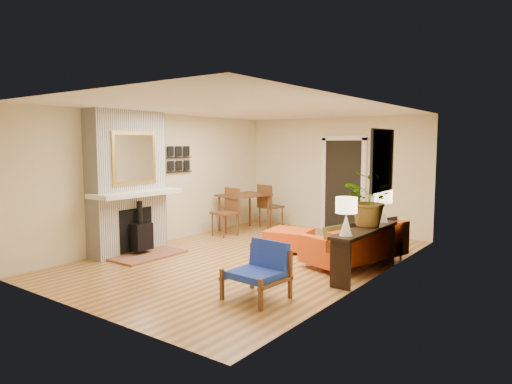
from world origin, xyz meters
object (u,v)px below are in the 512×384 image
(console_table, at_px, (365,238))
(lamp_near, at_px, (346,212))
(ottoman, at_px, (289,238))
(lamp_far, at_px, (383,202))
(blue_chair, at_px, (261,268))
(sofa, at_px, (359,245))
(dining_table, at_px, (246,202))
(houseplant, at_px, (371,199))

(console_table, relative_size, lamp_near, 3.43)
(ottoman, xyz_separation_m, lamp_far, (1.82, -0.05, 0.84))
(blue_chair, bearing_deg, console_table, 68.60)
(ottoman, bearing_deg, blue_chair, -65.50)
(sofa, relative_size, dining_table, 1.03)
(sofa, height_order, ottoman, sofa)
(console_table, xyz_separation_m, lamp_near, (0.00, -0.70, 0.49))
(sofa, relative_size, blue_chair, 2.73)
(blue_chair, xyz_separation_m, lamp_near, (0.69, 1.06, 0.67))
(houseplant, bearing_deg, lamp_near, -89.36)
(blue_chair, xyz_separation_m, console_table, (0.69, 1.76, 0.18))
(ottoman, relative_size, houseplant, 1.03)
(sofa, bearing_deg, console_table, -58.10)
(dining_table, bearing_deg, console_table, -25.82)
(sofa, relative_size, houseplant, 2.38)
(sofa, distance_m, blue_chair, 2.35)
(blue_chair, height_order, lamp_far, lamp_far)
(blue_chair, relative_size, lamp_far, 1.37)
(console_table, distance_m, houseplant, 0.60)
(lamp_far, bearing_deg, houseplant, -91.18)
(blue_chair, distance_m, console_table, 1.90)
(blue_chair, distance_m, lamp_far, 2.62)
(ottoman, height_order, console_table, console_table)
(sofa, height_order, lamp_far, lamp_far)
(sofa, xyz_separation_m, dining_table, (-3.29, 1.20, 0.36))
(console_table, xyz_separation_m, lamp_far, (0.00, 0.68, 0.49))
(lamp_near, distance_m, lamp_far, 1.38)
(lamp_near, bearing_deg, blue_chair, -122.98)
(console_table, bearing_deg, sofa, 121.90)
(blue_chair, xyz_separation_m, dining_table, (-2.95, 3.52, 0.29))
(console_table, bearing_deg, lamp_near, -90.00)
(ottoman, bearing_deg, houseplant, -16.33)
(lamp_near, bearing_deg, houseplant, 90.64)
(sofa, height_order, console_table, sofa)
(dining_table, distance_m, console_table, 4.04)
(sofa, xyz_separation_m, lamp_near, (0.35, -1.26, 0.74))
(dining_table, relative_size, console_table, 1.07)
(console_table, relative_size, houseplant, 2.17)
(ottoman, bearing_deg, console_table, -21.62)
(sofa, bearing_deg, lamp_near, -74.47)
(houseplant, bearing_deg, dining_table, 156.61)
(console_table, bearing_deg, houseplant, 93.00)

